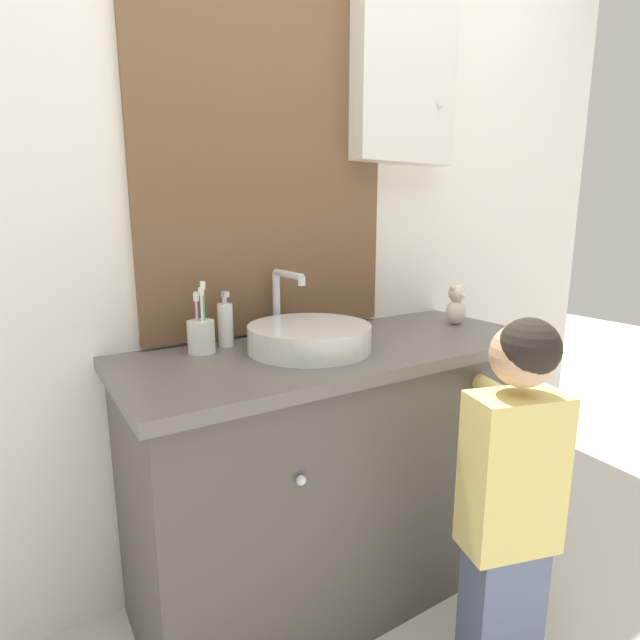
{
  "coord_description": "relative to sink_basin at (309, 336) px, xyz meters",
  "views": [
    {
      "loc": [
        -0.83,
        -0.85,
        1.19
      ],
      "look_at": [
        -0.11,
        0.28,
        0.91
      ],
      "focal_mm": 28.0,
      "sensor_mm": 36.0,
      "label": 1
    }
  ],
  "objects": [
    {
      "name": "wall_back",
      "position": [
        0.12,
        0.28,
        0.44
      ],
      "size": [
        3.2,
        0.18,
        2.5
      ],
      "color": "silver",
      "rests_on": "ground_plane"
    },
    {
      "name": "vanity_counter",
      "position": [
        0.11,
        -0.01,
        -0.45
      ],
      "size": [
        1.3,
        0.53,
        0.81
      ],
      "color": "#4C4742",
      "rests_on": "ground_plane"
    },
    {
      "name": "sink_basin",
      "position": [
        0.0,
        0.0,
        0.0
      ],
      "size": [
        0.36,
        0.41,
        0.22
      ],
      "color": "silver",
      "rests_on": "vanity_counter"
    },
    {
      "name": "toothbrush_holder",
      "position": [
        -0.27,
        0.14,
        0.01
      ],
      "size": [
        0.08,
        0.08,
        0.2
      ],
      "color": "silver",
      "rests_on": "vanity_counter"
    },
    {
      "name": "soap_dispenser",
      "position": [
        -0.19,
        0.17,
        0.03
      ],
      "size": [
        0.05,
        0.05,
        0.17
      ],
      "color": "white",
      "rests_on": "vanity_counter"
    },
    {
      "name": "child_figure",
      "position": [
        0.27,
        -0.51,
        -0.31
      ],
      "size": [
        0.34,
        0.44,
        0.97
      ],
      "color": "slate",
      "rests_on": "ground_plane"
    },
    {
      "name": "teddy_bear",
      "position": [
        0.62,
        0.02,
        0.03
      ],
      "size": [
        0.08,
        0.07,
        0.15
      ],
      "color": "beige",
      "rests_on": "vanity_counter"
    }
  ]
}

